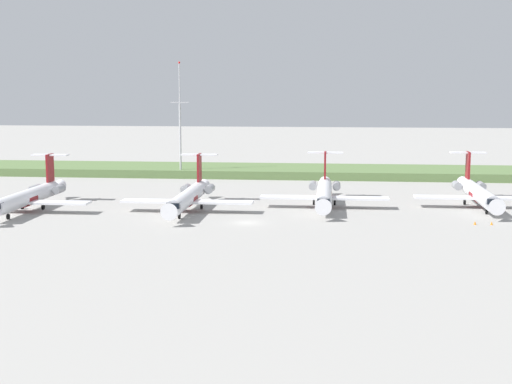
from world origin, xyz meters
The scene contains 9 objects.
ground_plane centered at (0.00, 30.00, 0.00)m, with size 500.00×500.00×0.00m, color #9E9B96.
grass_berm centered at (0.00, 63.50, 0.96)m, with size 320.00×20.00×1.92m, color #597542.
regional_jet_second centered at (-39.08, 6.96, 2.54)m, with size 22.81×31.00×9.00m.
regional_jet_third centered at (-11.44, 10.28, 2.54)m, with size 22.81×31.00×9.00m.
regional_jet_fourth centered at (11.96, 17.11, 2.54)m, with size 22.81×31.00×9.00m.
regional_jet_fifth centered at (39.41, 19.91, 2.54)m, with size 22.81×31.00×9.00m.
antenna_mast centered at (-22.42, 56.12, 11.23)m, with size 4.40×0.50×27.22m.
safety_cone_front_marker centered at (35.63, 2.00, 0.28)m, with size 0.44×0.44×0.55m, color orange.
safety_cone_mid_marker centered at (38.19, 2.16, 0.28)m, with size 0.44×0.44×0.55m, color orange.
Camera 1 is at (13.03, -112.38, 21.32)m, focal length 50.92 mm.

